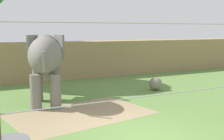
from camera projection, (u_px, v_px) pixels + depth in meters
The scene contains 6 objects.
ground_plane at pixel (145, 137), 9.18m from camera, with size 120.00×120.00×0.00m, color #5B7F3D.
dirt_patch at pixel (81, 114), 11.69m from camera, with size 5.38×3.44×0.01m, color #937F5B.
embankment_wall at pixel (45, 61), 19.51m from camera, with size 36.00×1.80×2.49m, color #997F56.
elephant at pixel (46, 58), 13.20m from camera, with size 2.27×4.04×3.08m.
enrichment_ball at pixel (156, 84), 16.27m from camera, with size 0.72×0.72×0.72m, color gray.
cable_fence at pixel (215, 99), 6.56m from camera, with size 10.19×0.22×3.57m.
Camera 1 is at (-4.98, -7.35, 3.31)m, focal length 47.51 mm.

